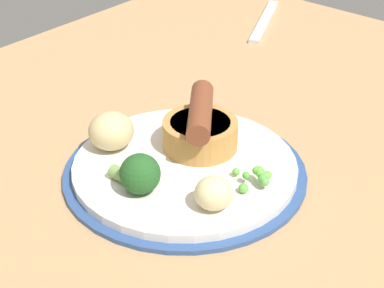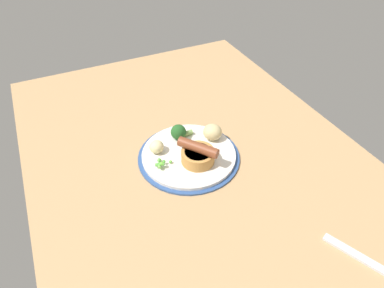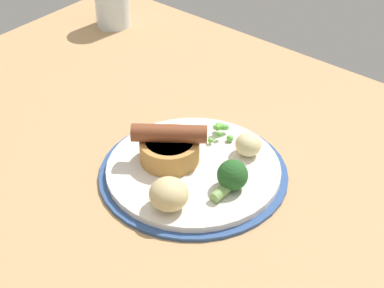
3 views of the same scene
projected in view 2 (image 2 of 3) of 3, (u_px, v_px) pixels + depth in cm
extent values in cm
cube|color=tan|center=(193.00, 156.00, 87.57)|extent=(110.00, 80.00, 3.00)
cylinder|color=#2D4C84|center=(189.00, 157.00, 84.76)|extent=(25.16, 25.16, 0.50)
cylinder|color=silver|center=(189.00, 155.00, 84.46)|extent=(23.14, 23.14, 1.40)
cylinder|color=#BC8442|center=(198.00, 156.00, 80.91)|extent=(7.97, 7.97, 3.09)
cylinder|color=#472614|center=(198.00, 152.00, 80.00)|extent=(6.38, 6.38, 0.30)
cylinder|color=brown|center=(198.00, 147.00, 79.11)|extent=(9.35, 7.88, 2.42)
sphere|color=#62B843|center=(170.00, 162.00, 80.88)|extent=(0.76, 0.76, 0.76)
sphere|color=#5DB94A|center=(163.00, 164.00, 79.19)|extent=(0.82, 0.82, 0.82)
sphere|color=#67B938|center=(162.00, 164.00, 79.19)|extent=(0.95, 0.95, 0.95)
sphere|color=green|center=(164.00, 161.00, 80.39)|extent=(0.78, 0.78, 0.78)
sphere|color=#62B243|center=(159.00, 166.00, 79.10)|extent=(0.85, 0.85, 0.85)
sphere|color=#53A53E|center=(158.00, 164.00, 79.46)|extent=(0.91, 0.91, 0.91)
sphere|color=#61B543|center=(163.00, 163.00, 79.35)|extent=(0.87, 0.87, 0.87)
sphere|color=#67A743|center=(160.00, 167.00, 78.88)|extent=(0.82, 0.82, 0.82)
sphere|color=#5CA545|center=(157.00, 165.00, 79.53)|extent=(0.92, 0.92, 0.92)
sphere|color=#5DB840|center=(161.00, 164.00, 79.26)|extent=(0.94, 0.94, 0.94)
sphere|color=#55A93E|center=(161.00, 164.00, 79.30)|extent=(0.73, 0.73, 0.73)
sphere|color=#5BAD42|center=(159.00, 160.00, 81.39)|extent=(0.99, 0.99, 0.99)
sphere|color=#235623|center=(178.00, 132.00, 87.10)|extent=(3.97, 3.97, 3.97)
cylinder|color=#7A9E56|center=(187.00, 133.00, 88.78)|extent=(1.42, 2.68, 1.39)
ellipsoid|color=beige|center=(157.00, 147.00, 83.39)|extent=(5.06, 5.06, 3.18)
ellipsoid|color=#CCB77F|center=(212.00, 132.00, 87.08)|extent=(5.89, 5.83, 4.01)
cube|color=silver|center=(371.00, 263.00, 62.89)|extent=(17.04, 8.94, 0.60)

